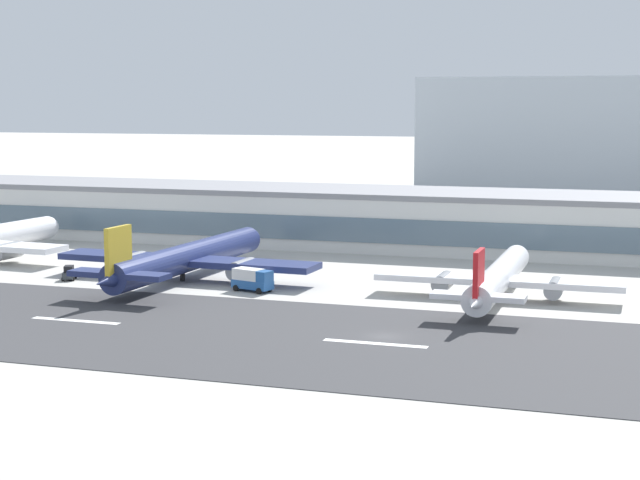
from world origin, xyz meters
The scene contains 9 objects.
ground_plane centered at (0.00, 0.00, 0.00)m, with size 1400.00×1400.00×0.00m, color #B2AFA8.
runway_strip centered at (0.00, -3.70, 0.04)m, with size 800.00×40.02×0.08m, color #38383A.
runway_centreline_dash_3 centered at (-38.42, -3.70, 0.09)m, with size 12.00×1.20×0.01m, color white.
runway_centreline_dash_4 centered at (-0.14, -3.70, 0.09)m, with size 12.00×1.20×0.01m, color white.
terminal_building centered at (-13.15, 73.04, 5.35)m, with size 218.33×23.27×10.69m.
airliner_gold_tail_gate_1 centered at (-38.65, 26.89, 3.29)m, with size 42.03×49.51×10.33m.
airliner_red_tail_gate_2 centered at (8.78, 26.59, 2.89)m, with size 33.86×43.42×9.06m.
service_baggage_tug_0 centered at (-55.51, 22.06, 1.05)m, with size 2.84×3.57×2.20m.
service_box_truck_1 centered at (-25.32, 21.92, 1.79)m, with size 6.43×4.00×3.25m.
Camera 1 is at (29.32, -111.64, 26.67)m, focal length 57.51 mm.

